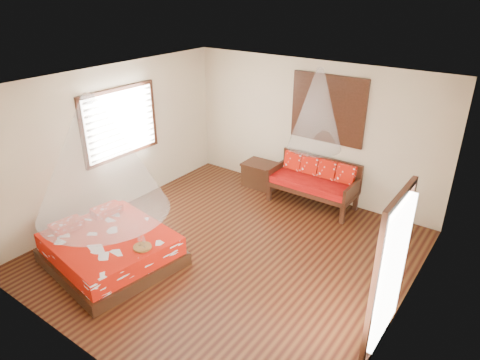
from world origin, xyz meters
name	(u,v)px	position (x,y,z in m)	size (l,w,h in m)	color
room	(228,176)	(0.00, 0.00, 1.40)	(5.54, 5.54, 2.84)	black
bed	(111,249)	(-1.37, -1.35, 0.25)	(2.13, 1.98, 0.63)	black
daybed	(314,180)	(0.35, 2.38, 0.52)	(1.73, 0.77, 0.94)	black
storage_chest	(261,174)	(-0.97, 2.45, 0.27)	(0.78, 0.57, 0.53)	black
shutter_panel	(328,109)	(0.35, 2.72, 1.90)	(1.52, 0.06, 1.32)	black
window_left	(121,123)	(-2.71, 0.20, 1.70)	(0.10, 1.74, 1.34)	black
glazed_door	(386,278)	(2.72, -0.60, 1.07)	(0.08, 1.02, 2.16)	black
wine_tray	(142,245)	(-0.67, -1.27, 0.56)	(0.28, 0.28, 0.22)	brown
mosquito_net_main	(97,156)	(-1.35, -1.35, 1.85)	(1.97, 1.97, 1.80)	white
mosquito_net_daybed	(317,109)	(0.35, 2.25, 2.00)	(1.02, 1.02, 1.50)	white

